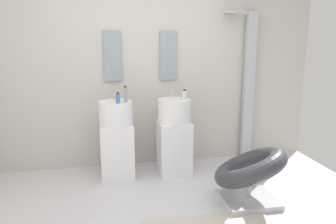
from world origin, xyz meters
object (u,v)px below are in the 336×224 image
object	(u,v)px
soap_bottle_grey	(125,94)
soap_bottle_clear	(184,95)
pedestal_sink_left	(117,139)
shower_column	(248,84)
soap_bottle_blue	(118,98)
pedestal_sink_right	(174,136)
lounge_chair	(250,172)

from	to	relation	value
soap_bottle_grey	soap_bottle_clear	world-z (taller)	soap_bottle_grey
pedestal_sink_left	soap_bottle_clear	xyz separation A→B (m)	(0.85, -0.02, 0.53)
pedestal_sink_left	shower_column	size ratio (longest dim) A/B	0.52
pedestal_sink_left	soap_bottle_grey	xyz separation A→B (m)	(0.12, -0.04, 0.56)
shower_column	soap_bottle_clear	distance (m)	1.06
pedestal_sink_left	soap_bottle_grey	bearing A→B (deg)	-19.84
soap_bottle_blue	pedestal_sink_right	bearing A→B (deg)	9.08
soap_bottle_blue	lounge_chair	bearing A→B (deg)	-33.65
pedestal_sink_right	soap_bottle_blue	world-z (taller)	soap_bottle_blue
pedestal_sink_right	soap_bottle_clear	xyz separation A→B (m)	(0.12, -0.02, 0.53)
pedestal_sink_left	soap_bottle_clear	world-z (taller)	soap_bottle_clear
pedestal_sink_right	lounge_chair	bearing A→B (deg)	-58.72
shower_column	lounge_chair	bearing A→B (deg)	-112.47
pedestal_sink_left	pedestal_sink_right	distance (m)	0.73
pedestal_sink_left	shower_column	distance (m)	1.97
pedestal_sink_left	soap_bottle_clear	bearing A→B (deg)	-1.49
soap_bottle_grey	soap_bottle_blue	distance (m)	0.12
pedestal_sink_right	soap_bottle_blue	distance (m)	0.89
soap_bottle_clear	soap_bottle_blue	xyz separation A→B (m)	(-0.82, -0.09, 0.00)
lounge_chair	soap_bottle_blue	distance (m)	1.69
soap_bottle_clear	soap_bottle_blue	world-z (taller)	soap_bottle_blue
shower_column	soap_bottle_grey	world-z (taller)	shower_column
pedestal_sink_left	lounge_chair	distance (m)	1.64
soap_bottle_clear	soap_bottle_blue	distance (m)	0.83
lounge_chair	soap_bottle_blue	world-z (taller)	soap_bottle_blue
shower_column	soap_bottle_blue	distance (m)	1.88
soap_bottle_clear	shower_column	bearing A→B (deg)	19.13
lounge_chair	pedestal_sink_left	bearing A→B (deg)	143.60
pedestal_sink_left	lounge_chair	xyz separation A→B (m)	(1.32, -0.97, -0.14)
pedestal_sink_left	soap_bottle_blue	distance (m)	0.54
lounge_chair	soap_bottle_grey	bearing A→B (deg)	142.23
pedestal_sink_right	lounge_chair	xyz separation A→B (m)	(0.59, -0.97, -0.14)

